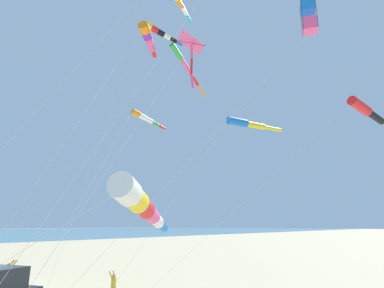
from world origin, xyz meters
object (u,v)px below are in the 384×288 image
object	(u,v)px
kite_windsock_red_high_left	(147,37)
kite_windsock_blue_topmost	(247,124)
kite_windsock_small_distant	(368,112)
person_child_green_jacket	(8,276)
kite_box_long_streamer_left	(309,17)
kite_windsock_checkered_midright	(158,32)
kite_windsock_long_streamer_right	(185,65)
kite_delta_purple_drifting	(192,44)
kite_windsock_green_low_center	(140,204)
kite_windsock_teal_far_right	(144,118)
person_child_grey_jacket	(113,284)

from	to	relation	value
kite_windsock_red_high_left	kite_windsock_blue_topmost	bearing A→B (deg)	20.42
kite_windsock_small_distant	kite_windsock_red_high_left	distance (m)	17.77
person_child_green_jacket	kite_box_long_streamer_left	distance (m)	19.11
kite_windsock_blue_topmost	kite_windsock_checkered_midright	size ratio (longest dim) A/B	0.73
kite_windsock_long_streamer_right	person_child_green_jacket	bearing A→B (deg)	-83.35
kite_box_long_streamer_left	kite_delta_purple_drifting	bearing A→B (deg)	-104.73
kite_box_long_streamer_left	kite_windsock_green_low_center	world-z (taller)	kite_box_long_streamer_left
kite_windsock_blue_topmost	kite_windsock_teal_far_right	xyz separation A→B (m)	(-16.41, 5.01, 5.56)
kite_windsock_small_distant	kite_windsock_green_low_center	world-z (taller)	kite_windsock_small_distant
kite_windsock_teal_far_right	kite_windsock_long_streamer_right	bearing A→B (deg)	-16.20
person_child_green_jacket	kite_windsock_teal_far_right	size ratio (longest dim) A/B	0.09
kite_windsock_checkered_midright	kite_windsock_teal_far_right	xyz separation A→B (m)	(-8.00, 5.72, -5.06)
person_child_grey_jacket	kite_windsock_checkered_midright	bearing A→B (deg)	127.73
kite_windsock_long_streamer_right	kite_windsock_blue_topmost	world-z (taller)	kite_windsock_long_streamer_right
kite_windsock_red_high_left	kite_windsock_blue_topmost	xyz separation A→B (m)	(7.52, 2.80, -8.64)
kite_windsock_green_low_center	person_child_grey_jacket	bearing A→B (deg)	156.80
kite_windsock_long_streamer_right	kite_windsock_teal_far_right	bearing A→B (deg)	163.80
person_child_grey_jacket	kite_box_long_streamer_left	size ratio (longest dim) A/B	0.08
kite_windsock_teal_far_right	kite_windsock_small_distant	bearing A→B (deg)	-3.76
kite_windsock_long_streamer_right	kite_box_long_streamer_left	bearing A→B (deg)	-25.15
kite_box_long_streamer_left	kite_windsock_green_low_center	distance (m)	12.36
kite_windsock_checkered_midright	kite_windsock_red_high_left	bearing A→B (deg)	-67.18
kite_windsock_small_distant	kite_windsock_red_high_left	size ratio (longest dim) A/B	0.76
kite_windsock_red_high_left	kite_windsock_teal_far_right	world-z (taller)	kite_windsock_red_high_left
kite_box_long_streamer_left	kite_windsock_red_high_left	world-z (taller)	kite_windsock_red_high_left
kite_windsock_blue_topmost	kite_windsock_teal_far_right	size ratio (longest dim) A/B	0.86
kite_windsock_teal_far_right	kite_windsock_green_low_center	size ratio (longest dim) A/B	1.92
kite_windsock_red_high_left	person_child_green_jacket	bearing A→B (deg)	-82.24
kite_windsock_long_streamer_right	kite_windsock_red_high_left	xyz separation A→B (m)	(0.45, -5.37, 0.18)
kite_windsock_long_streamer_right	kite_windsock_red_high_left	world-z (taller)	kite_windsock_long_streamer_right
kite_box_long_streamer_left	kite_windsock_checkered_midright	bearing A→B (deg)	167.20
kite_windsock_small_distant	kite_windsock_blue_topmost	size ratio (longest dim) A/B	0.95
kite_windsock_red_high_left	kite_windsock_green_low_center	size ratio (longest dim) A/B	2.06
person_child_grey_jacket	kite_windsock_red_high_left	xyz separation A→B (m)	(-5.52, 6.18, 17.90)
kite_windsock_blue_topmost	kite_windsock_green_low_center	size ratio (longest dim) A/B	1.64
kite_box_long_streamer_left	kite_delta_purple_drifting	distance (m)	8.42
kite_windsock_checkered_midright	kite_windsock_teal_far_right	size ratio (longest dim) A/B	1.18
kite_box_long_streamer_left	kite_windsock_teal_far_right	xyz separation A→B (m)	(-22.36, 8.99, 2.15)
person_child_grey_jacket	kite_windsock_teal_far_right	bearing A→B (deg)	135.82
kite_windsock_blue_topmost	person_child_green_jacket	bearing A→B (deg)	-118.38
person_child_green_jacket	kite_windsock_long_streamer_right	xyz separation A→B (m)	(-1.66, 14.25, 17.51)
kite_windsock_blue_topmost	kite_windsock_green_low_center	world-z (taller)	kite_windsock_blue_topmost
kite_windsock_long_streamer_right	kite_windsock_small_distant	bearing A→B (deg)	3.57
kite_windsock_checkered_midright	person_child_green_jacket	bearing A→B (deg)	-79.22
kite_box_long_streamer_left	kite_windsock_checkered_midright	size ratio (longest dim) A/B	0.67
kite_windsock_blue_topmost	kite_windsock_teal_far_right	bearing A→B (deg)	163.01
kite_windsock_red_high_left	kite_windsock_checkered_midright	xyz separation A→B (m)	(-0.88, 2.09, 1.98)
kite_delta_purple_drifting	kite_windsock_green_low_center	distance (m)	6.05
kite_windsock_small_distant	kite_windsock_green_low_center	xyz separation A→B (m)	(-5.80, -13.77, -6.28)
person_child_grey_jacket	kite_box_long_streamer_left	xyz separation A→B (m)	(7.96, 5.00, 12.67)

